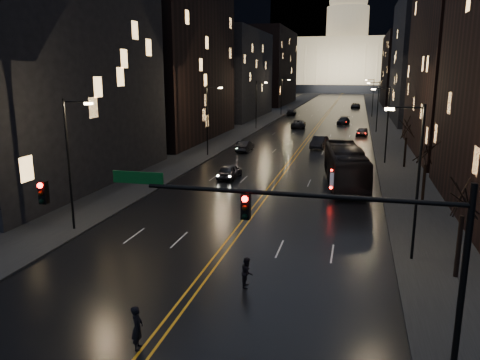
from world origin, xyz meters
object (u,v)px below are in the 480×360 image
Objects in this scene: oncoming_car_b at (245,146)px; pedestrian_b at (247,272)px; receding_car_a at (319,142)px; pedestrian_a at (137,328)px; traffic_signal at (308,224)px; bus at (345,166)px; oncoming_car_a at (229,171)px.

pedestrian_b is at bearing 104.86° from oncoming_car_b.
receding_car_a is 2.79× the size of pedestrian_a.
pedestrian_b is (-3.38, 4.50, -4.32)m from traffic_signal.
bus is 2.60× the size of receding_car_a.
oncoming_car_a is at bearing 13.80° from pedestrian_b.
oncoming_car_b is 2.90× the size of pedestrian_b.
pedestrian_a is at bearing -110.66° from bus.
traffic_signal reaches higher than oncoming_car_a.
oncoming_car_b is (-13.85, 16.48, -1.10)m from bus.
pedestrian_a reaches higher than receding_car_a.
bus is 11.61m from oncoming_car_a.
oncoming_car_b is at bearing -4.61° from pedestrian_a.
receding_car_a is 45.55m from pedestrian_b.
oncoming_car_a reaches higher than oncoming_car_b.
pedestrian_a is 1.17× the size of pedestrian_b.
pedestrian_b is (2.93, 6.39, -0.13)m from pedestrian_a.
bus is 24.13m from pedestrian_b.
oncoming_car_b is (-2.30, 16.48, -0.01)m from oncoming_car_a.
bus is 21.55m from oncoming_car_b.
traffic_signal reaches higher than pedestrian_a.
traffic_signal is 3.79× the size of oncoming_car_b.
pedestrian_b reaches higher than oncoming_car_b.
bus is at bearing -72.40° from receding_car_a.
traffic_signal is 10.99× the size of pedestrian_b.
receding_car_a reaches higher than pedestrian_b.
oncoming_car_b is at bearing 10.04° from pedestrian_b.
pedestrian_a is 7.03m from pedestrian_b.
traffic_signal is 30.54m from oncoming_car_a.
pedestrian_a is (6.77, -46.61, 0.17)m from oncoming_car_b.
pedestrian_b is at bearing 109.20° from oncoming_car_a.
traffic_signal is at bearing 107.60° from oncoming_car_b.
bus is at bearing 131.35° from oncoming_car_b.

